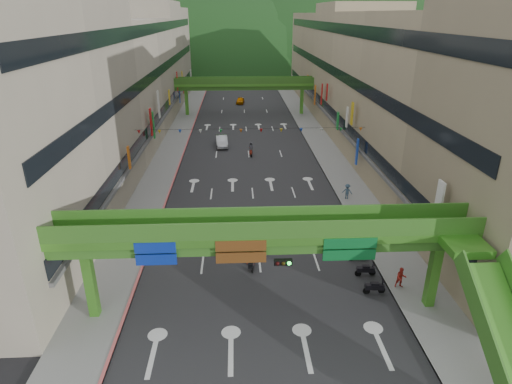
% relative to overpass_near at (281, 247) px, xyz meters
% --- Properties ---
extents(ground, '(320.00, 320.00, 0.00)m').
position_rel_overpass_near_xyz_m(ground, '(-0.93, -5.38, -5.21)').
color(ground, black).
rests_on(ground, ground).
extents(road_slab, '(18.00, 140.00, 0.02)m').
position_rel_overpass_near_xyz_m(road_slab, '(-0.93, 44.62, -5.20)').
color(road_slab, '#28282B').
rests_on(road_slab, ground).
extents(sidewalk_left, '(4.00, 140.00, 0.15)m').
position_rel_overpass_near_xyz_m(sidewalk_left, '(-11.93, 44.62, -5.13)').
color(sidewalk_left, gray).
rests_on(sidewalk_left, ground).
extents(sidewalk_right, '(4.00, 140.00, 0.15)m').
position_rel_overpass_near_xyz_m(sidewalk_right, '(10.07, 44.62, -5.13)').
color(sidewalk_right, gray).
rests_on(sidewalk_right, ground).
extents(curb_left, '(0.20, 140.00, 0.18)m').
position_rel_overpass_near_xyz_m(curb_left, '(-10.03, 44.62, -5.12)').
color(curb_left, '#CC5959').
rests_on(curb_left, ground).
extents(curb_right, '(0.20, 140.00, 0.18)m').
position_rel_overpass_near_xyz_m(curb_right, '(8.17, 44.62, -5.12)').
color(curb_right, gray).
rests_on(curb_right, ground).
extents(building_row_left, '(12.80, 95.00, 19.00)m').
position_rel_overpass_near_xyz_m(building_row_left, '(-19.86, 44.62, 4.25)').
color(building_row_left, '#9E937F').
rests_on(building_row_left, ground).
extents(building_row_right, '(12.80, 95.00, 19.00)m').
position_rel_overpass_near_xyz_m(building_row_right, '(18.00, 44.62, 4.25)').
color(building_row_right, gray).
rests_on(building_row_right, ground).
extents(overpass_near, '(28.00, 12.27, 7.10)m').
position_rel_overpass_near_xyz_m(overpass_near, '(0.00, 0.00, 0.00)').
color(overpass_near, '#4C9E2D').
rests_on(overpass_near, ground).
extents(overpass_far, '(28.00, 2.20, 7.10)m').
position_rel_overpass_near_xyz_m(overpass_far, '(-0.93, 59.62, 0.20)').
color(overpass_far, '#4C9E2D').
rests_on(overpass_far, ground).
extents(hill_left, '(168.00, 140.00, 112.00)m').
position_rel_overpass_near_xyz_m(hill_left, '(-15.93, 154.62, -5.21)').
color(hill_left, '#1C4419').
rests_on(hill_left, ground).
extents(hill_right, '(208.00, 176.00, 128.00)m').
position_rel_overpass_near_xyz_m(hill_right, '(24.07, 174.62, -5.21)').
color(hill_right, '#1C4419').
rests_on(hill_right, ground).
extents(bunting_string, '(26.00, 0.36, 0.47)m').
position_rel_overpass_near_xyz_m(bunting_string, '(-0.93, 24.62, 0.75)').
color(bunting_string, black).
rests_on(bunting_string, ground).
extents(scooter_rider_near, '(0.64, 1.60, 1.97)m').
position_rel_overpass_near_xyz_m(scooter_rider_near, '(-1.55, 6.53, -4.30)').
color(scooter_rider_near, black).
rests_on(scooter_rider_near, ground).
extents(scooter_rider_mid, '(0.90, 1.60, 2.04)m').
position_rel_overpass_near_xyz_m(scooter_rider_mid, '(-1.60, 5.75, -4.15)').
color(scooter_rider_mid, black).
rests_on(scooter_rider_mid, ground).
extents(scooter_rider_left, '(1.03, 1.60, 2.04)m').
position_rel_overpass_near_xyz_m(scooter_rider_left, '(-4.40, 9.37, -4.18)').
color(scooter_rider_left, '#97979F').
rests_on(scooter_rider_left, ground).
extents(scooter_rider_far, '(0.84, 1.60, 1.97)m').
position_rel_overpass_near_xyz_m(scooter_rider_far, '(-0.64, 33.82, -4.22)').
color(scooter_rider_far, maroon).
rests_on(scooter_rider_far, ground).
extents(parked_scooter_row, '(1.60, 9.35, 1.08)m').
position_rel_overpass_near_xyz_m(parked_scooter_row, '(6.87, 6.55, -4.68)').
color(parked_scooter_row, black).
rests_on(parked_scooter_row, ground).
extents(car_silver, '(2.02, 4.80, 1.54)m').
position_rel_overpass_near_xyz_m(car_silver, '(-4.77, 38.63, -4.43)').
color(car_silver, '#B9BBC0').
rests_on(car_silver, ground).
extents(car_yellow, '(2.02, 4.10, 1.34)m').
position_rel_overpass_near_xyz_m(car_yellow, '(-1.64, 70.52, -4.53)').
color(car_yellow, '#C96B00').
rests_on(car_yellow, ground).
extents(pedestrian_red, '(0.77, 0.60, 1.56)m').
position_rel_overpass_near_xyz_m(pedestrian_red, '(8.89, 2.62, -4.43)').
color(pedestrian_red, '#AC221B').
rests_on(pedestrian_red, ground).
extents(pedestrian_dark, '(1.01, 0.87, 1.63)m').
position_rel_overpass_near_xyz_m(pedestrian_dark, '(11.27, 12.80, -4.39)').
color(pedestrian_dark, '#222128').
rests_on(pedestrian_dark, ground).
extents(pedestrian_blue, '(0.89, 0.75, 1.63)m').
position_rel_overpass_near_xyz_m(pedestrian_blue, '(8.91, 18.38, -4.39)').
color(pedestrian_blue, '#364E64').
rests_on(pedestrian_blue, ground).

